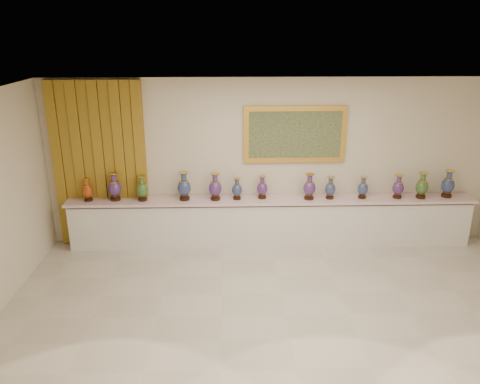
# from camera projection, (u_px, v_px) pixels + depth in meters

# --- Properties ---
(ground) EXTENTS (8.00, 8.00, 0.00)m
(ground) POSITION_uv_depth(u_px,v_px,m) (285.00, 315.00, 6.53)
(ground) COLOR beige
(ground) RESTS_ON ground
(room) EXTENTS (8.00, 8.00, 8.00)m
(room) POSITION_uv_depth(u_px,v_px,m) (131.00, 160.00, 8.23)
(room) COLOR beige
(room) RESTS_ON ground
(counter) EXTENTS (7.28, 0.48, 0.90)m
(counter) POSITION_uv_depth(u_px,v_px,m) (271.00, 222.00, 8.52)
(counter) COLOR white
(counter) RESTS_ON ground
(vase_0) EXTENTS (0.22, 0.22, 0.41)m
(vase_0) POSITION_uv_depth(u_px,v_px,m) (88.00, 191.00, 8.19)
(vase_0) COLOR black
(vase_0) RESTS_ON counter
(vase_1) EXTENTS (0.24, 0.24, 0.50)m
(vase_1) POSITION_uv_depth(u_px,v_px,m) (115.00, 188.00, 8.21)
(vase_1) COLOR black
(vase_1) RESTS_ON counter
(vase_2) EXTENTS (0.21, 0.21, 0.45)m
(vase_2) POSITION_uv_depth(u_px,v_px,m) (142.00, 190.00, 8.20)
(vase_2) COLOR black
(vase_2) RESTS_ON counter
(vase_3) EXTENTS (0.28, 0.28, 0.51)m
(vase_3) POSITION_uv_depth(u_px,v_px,m) (184.00, 187.00, 8.22)
(vase_3) COLOR black
(vase_3) RESTS_ON counter
(vase_4) EXTENTS (0.30, 0.30, 0.49)m
(vase_4) POSITION_uv_depth(u_px,v_px,m) (215.00, 188.00, 8.23)
(vase_4) COLOR black
(vase_4) RESTS_ON counter
(vase_5) EXTENTS (0.22, 0.22, 0.39)m
(vase_5) POSITION_uv_depth(u_px,v_px,m) (237.00, 190.00, 8.27)
(vase_5) COLOR black
(vase_5) RESTS_ON counter
(vase_6) EXTENTS (0.22, 0.22, 0.42)m
(vase_6) POSITION_uv_depth(u_px,v_px,m) (262.00, 188.00, 8.32)
(vase_6) COLOR black
(vase_6) RESTS_ON counter
(vase_7) EXTENTS (0.24, 0.24, 0.47)m
(vase_7) POSITION_uv_depth(u_px,v_px,m) (309.00, 188.00, 8.26)
(vase_7) COLOR black
(vase_7) RESTS_ON counter
(vase_8) EXTENTS (0.22, 0.22, 0.40)m
(vase_8) POSITION_uv_depth(u_px,v_px,m) (330.00, 189.00, 8.30)
(vase_8) COLOR black
(vase_8) RESTS_ON counter
(vase_9) EXTENTS (0.22, 0.22, 0.40)m
(vase_9) POSITION_uv_depth(u_px,v_px,m) (363.00, 188.00, 8.33)
(vase_9) COLOR black
(vase_9) RESTS_ON counter
(vase_10) EXTENTS (0.22, 0.22, 0.43)m
(vase_10) POSITION_uv_depth(u_px,v_px,m) (398.00, 188.00, 8.33)
(vase_10) COLOR black
(vase_10) RESTS_ON counter
(vase_11) EXTENTS (0.29, 0.29, 0.48)m
(vase_11) POSITION_uv_depth(u_px,v_px,m) (422.00, 187.00, 8.32)
(vase_11) COLOR black
(vase_11) RESTS_ON counter
(vase_12) EXTENTS (0.29, 0.29, 0.50)m
(vase_12) POSITION_uv_depth(u_px,v_px,m) (448.00, 185.00, 8.37)
(vase_12) COLOR black
(vase_12) RESTS_ON counter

